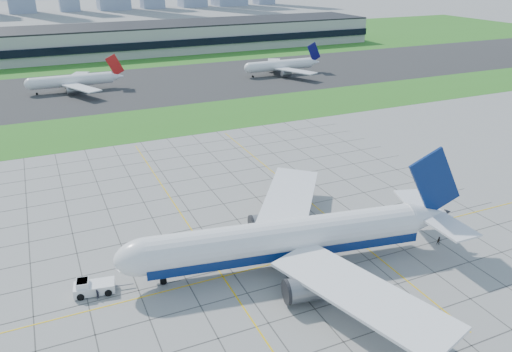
{
  "coord_description": "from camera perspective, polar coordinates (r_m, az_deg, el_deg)",
  "views": [
    {
      "loc": [
        -34.15,
        -69.52,
        49.78
      ],
      "look_at": [
        6.38,
        20.49,
        7.0
      ],
      "focal_mm": 35.0,
      "sensor_mm": 36.0,
      "label": 1
    }
  ],
  "objects": [
    {
      "name": "apron_markings",
      "position": [
        100.85,
        -0.9,
        -6.14
      ],
      "size": [
        120.0,
        130.0,
        0.03
      ],
      "color": "#474744",
      "rests_on": "ground"
    },
    {
      "name": "grass_far",
      "position": [
        330.09,
        -18.56,
        13.59
      ],
      "size": [
        700.0,
        145.0,
        0.04
      ],
      "primitive_type": "cube",
      "color": "#2F7321",
      "rests_on": "ground"
    },
    {
      "name": "crew_far",
      "position": [
        101.62,
        20.19,
        -6.96
      ],
      "size": [
        1.02,
        0.94,
        1.67
      ],
      "primitive_type": "imported",
      "rotation": [
        0.0,
        0.0,
        -0.5
      ],
      "color": "black",
      "rests_on": "ground"
    },
    {
      "name": "asphalt_taxiway",
      "position": [
        222.85,
        -15.02,
        9.74
      ],
      "size": [
        700.0,
        75.0,
        0.04
      ],
      "primitive_type": "cube",
      "color": "#383838",
      "rests_on": "ground"
    },
    {
      "name": "terminal",
      "position": [
        311.27,
        -10.62,
        15.32
      ],
      "size": [
        260.0,
        43.0,
        15.8
      ],
      "color": "#B7B7B2",
      "rests_on": "ground"
    },
    {
      "name": "airliner",
      "position": [
        87.31,
        3.68,
        -7.17
      ],
      "size": [
        62.45,
        62.79,
        19.76
      ],
      "rotation": [
        0.0,
        0.0,
        -0.16
      ],
      "color": "white",
      "rests_on": "ground"
    },
    {
      "name": "pushback_tug",
      "position": [
        86.9,
        -18.21,
        -11.95
      ],
      "size": [
        9.53,
        4.15,
        2.62
      ],
      "rotation": [
        0.0,
        0.0,
        -0.16
      ],
      "color": "white",
      "rests_on": "ground"
    },
    {
      "name": "ground",
      "position": [
        92.08,
        1.64,
        -9.31
      ],
      "size": [
        1400.0,
        1400.0,
        0.0
      ],
      "primitive_type": "plane",
      "color": "gray",
      "rests_on": "ground"
    },
    {
      "name": "distant_jet_2",
      "position": [
        240.41,
        2.94,
        12.54
      ],
      "size": [
        37.56,
        42.66,
        14.08
      ],
      "color": "white",
      "rests_on": "ground"
    },
    {
      "name": "distant_jet_1",
      "position": [
        221.23,
        -20.12,
        10.22
      ],
      "size": [
        37.28,
        42.66,
        14.08
      ],
      "color": "white",
      "rests_on": "ground"
    },
    {
      "name": "grass_median",
      "position": [
        170.56,
        -11.69,
        5.98
      ],
      "size": [
        700.0,
        35.0,
        0.04
      ],
      "primitive_type": "cube",
      "color": "#2F7321",
      "rests_on": "ground"
    },
    {
      "name": "crew_near",
      "position": [
        85.55,
        -17.65,
        -12.76
      ],
      "size": [
        0.69,
        0.72,
        1.66
      ],
      "primitive_type": "imported",
      "rotation": [
        0.0,
        0.0,
        0.87
      ],
      "color": "black",
      "rests_on": "ground"
    }
  ]
}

